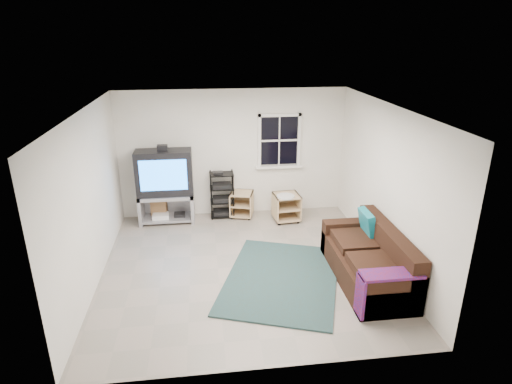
{
  "coord_description": "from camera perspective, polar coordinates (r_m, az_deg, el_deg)",
  "views": [
    {
      "loc": [
        -0.6,
        -6.14,
        3.65
      ],
      "look_at": [
        0.23,
        0.4,
        1.16
      ],
      "focal_mm": 30.0,
      "sensor_mm": 36.0,
      "label": 1
    }
  ],
  "objects": [
    {
      "name": "side_table_right",
      "position": [
        8.73,
        4.01,
        -1.75
      ],
      "size": [
        0.55,
        0.56,
        0.58
      ],
      "rotation": [
        0.0,
        0.0,
        0.09
      ],
      "color": "tan",
      "rests_on": "ground"
    },
    {
      "name": "side_table_left",
      "position": [
        8.93,
        -1.87,
        -1.48
      ],
      "size": [
        0.55,
        0.55,
        0.53
      ],
      "rotation": [
        0.0,
        0.0,
        -0.26
      ],
      "color": "tan",
      "rests_on": "ground"
    },
    {
      "name": "paper_bag",
      "position": [
        9.01,
        -12.78,
        -2.19
      ],
      "size": [
        0.33,
        0.22,
        0.45
      ],
      "primitive_type": "cube",
      "rotation": [
        0.0,
        0.0,
        -0.08
      ],
      "color": "olive",
      "rests_on": "ground"
    },
    {
      "name": "av_rack",
      "position": [
        8.86,
        -4.53,
        -0.71
      ],
      "size": [
        0.49,
        0.35,
        0.98
      ],
      "color": "black",
      "rests_on": "ground"
    },
    {
      "name": "room",
      "position": [
        8.82,
        3.11,
        6.41
      ],
      "size": [
        4.6,
        4.62,
        4.6
      ],
      "color": "gray",
      "rests_on": "ground"
    },
    {
      "name": "shag_rug",
      "position": [
        6.84,
        3.44,
        -11.43
      ],
      "size": [
        2.34,
        2.73,
        0.03
      ],
      "primitive_type": "cube",
      "rotation": [
        0.0,
        0.0,
        -0.34
      ],
      "color": "black",
      "rests_on": "ground"
    },
    {
      "name": "sofa",
      "position": [
        6.88,
        14.91,
        -8.93
      ],
      "size": [
        0.9,
        2.02,
        0.92
      ],
      "color": "black",
      "rests_on": "ground"
    },
    {
      "name": "tv_unit",
      "position": [
        8.64,
        -12.05,
        1.52
      ],
      "size": [
        1.09,
        0.54,
        1.6
      ],
      "color": "#97979F",
      "rests_on": "ground"
    }
  ]
}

